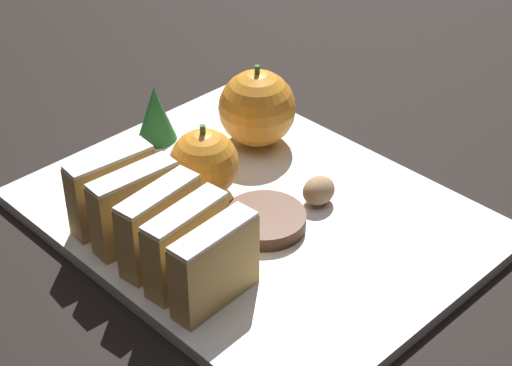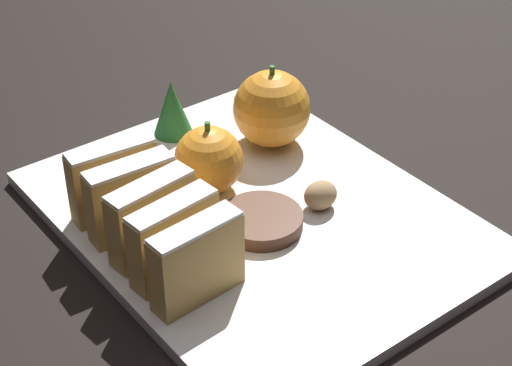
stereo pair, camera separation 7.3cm
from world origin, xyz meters
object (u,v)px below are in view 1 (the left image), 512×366
Objects in this scene: walnut at (319,191)px; chocolate_cookie at (265,220)px; orange_near at (257,108)px; orange_far at (204,163)px.

chocolate_cookie is (-0.06, 0.01, -0.01)m from walnut.
orange_far is (-0.09, -0.03, -0.01)m from orange_near.
orange_near reaches higher than orange_far.
orange_far reaches higher than walnut.
chocolate_cookie is at bearing 171.38° from walnut.
walnut reaches higher than chocolate_cookie.
orange_far is 0.08m from chocolate_cookie.
walnut is at bearing -53.39° from orange_far.
orange_far is at bearing 91.99° from chocolate_cookie.
orange_near is 2.65× the size of walnut.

